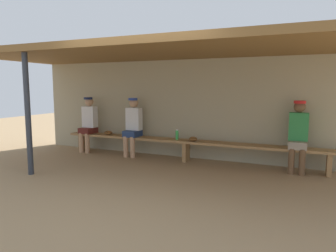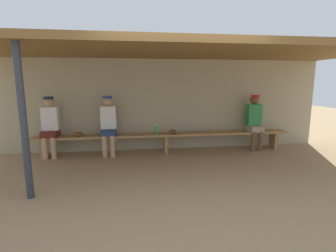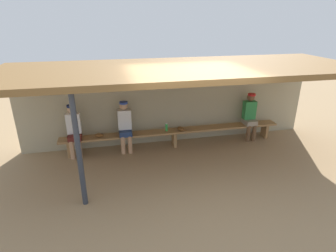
{
  "view_description": "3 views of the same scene",
  "coord_description": "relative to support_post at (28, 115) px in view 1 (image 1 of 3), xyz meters",
  "views": [
    {
      "loc": [
        2.24,
        -4.59,
        1.59
      ],
      "look_at": [
        -0.28,
        1.22,
        0.79
      ],
      "focal_mm": 32.88,
      "sensor_mm": 36.0,
      "label": 1
    },
    {
      "loc": [
        -0.76,
        -4.22,
        1.67
      ],
      "look_at": [
        -0.0,
        1.13,
        0.71
      ],
      "focal_mm": 26.88,
      "sensor_mm": 36.0,
      "label": 2
    },
    {
      "loc": [
        -1.65,
        -5.15,
        3.35
      ],
      "look_at": [
        -0.28,
        1.08,
        0.79
      ],
      "focal_mm": 29.44,
      "sensor_mm": 36.0,
      "label": 3
    }
  ],
  "objects": [
    {
      "name": "baseball_glove_dark_brown",
      "position": [
        0.28,
        2.08,
        -0.6
      ],
      "size": [
        0.28,
        0.24,
        0.09
      ],
      "primitive_type": "ellipsoid",
      "rotation": [
        0.0,
        0.0,
        2.8
      ],
      "color": "brown",
      "rests_on": "bench"
    },
    {
      "name": "player_leftmost",
      "position": [
        0.95,
        2.1,
        -0.35
      ],
      "size": [
        0.34,
        0.42,
        1.34
      ],
      "color": "navy",
      "rests_on": "ground"
    },
    {
      "name": "player_in_red",
      "position": [
        4.47,
        2.1,
        -0.35
      ],
      "size": [
        0.34,
        0.42,
        1.34
      ],
      "color": "gray",
      "rests_on": "ground"
    },
    {
      "name": "baseball_glove_worn",
      "position": [
        2.43,
        2.06,
        -0.6
      ],
      "size": [
        0.22,
        0.27,
        0.09
      ],
      "primitive_type": "ellipsoid",
      "rotation": [
        0.0,
        0.0,
        4.92
      ],
      "color": "brown",
      "rests_on": "bench"
    },
    {
      "name": "back_wall",
      "position": [
        2.26,
        2.55,
        0.0
      ],
      "size": [
        8.0,
        0.2,
        2.2
      ],
      "primitive_type": "cube",
      "color": "tan",
      "rests_on": "ground"
    },
    {
      "name": "ground_plane",
      "position": [
        2.26,
        0.55,
        -1.1
      ],
      "size": [
        24.0,
        24.0,
        0.0
      ],
      "primitive_type": "plane",
      "color": "#9E7F59"
    },
    {
      "name": "player_near_post",
      "position": [
        -0.32,
        2.1,
        -0.35
      ],
      "size": [
        0.34,
        0.42,
        1.34
      ],
      "color": "#591E19",
      "rests_on": "ground"
    },
    {
      "name": "water_bottle_orange",
      "position": [
        2.05,
        2.1,
        -0.53
      ],
      "size": [
        0.07,
        0.07,
        0.22
      ],
      "color": "green",
      "rests_on": "bench"
    },
    {
      "name": "support_post",
      "position": [
        0.0,
        0.0,
        0.0
      ],
      "size": [
        0.1,
        0.1,
        2.2
      ],
      "primitive_type": "cylinder",
      "color": "#2D333D",
      "rests_on": "ground"
    },
    {
      "name": "dugout_roof",
      "position": [
        2.26,
        1.25,
        1.16
      ],
      "size": [
        8.0,
        2.8,
        0.12
      ],
      "primitive_type": "cube",
      "color": "brown",
      "rests_on": "back_wall"
    },
    {
      "name": "bench",
      "position": [
        2.26,
        2.1,
        -0.71
      ],
      "size": [
        6.0,
        0.36,
        0.46
      ],
      "color": "#9E7547",
      "rests_on": "ground"
    }
  ]
}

